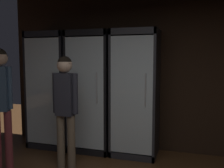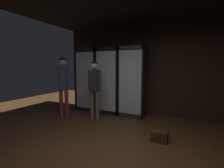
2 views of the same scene
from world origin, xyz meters
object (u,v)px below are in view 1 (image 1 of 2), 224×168
Objects in this scene: cooler_left at (92,92)px; shopper_near at (65,101)px; shopper_far at (1,94)px; cooler_center at (136,95)px; cooler_far_left at (53,91)px.

shopper_near is at bearing -92.80° from cooler_left.
shopper_near is at bearing 14.98° from shopper_far.
shopper_far is (-0.94, -1.16, 0.09)m from cooler_left.
cooler_center is at bearing 0.12° from cooler_left.
cooler_left is 1.00× the size of cooler_center.
cooler_left and cooler_center have the same top height.
cooler_left is 0.78m from cooler_center.
cooler_far_left reaches higher than shopper_near.
cooler_left is at bearing -179.88° from cooler_center.
cooler_left is 1.26× the size of shopper_near.
cooler_left reaches higher than shopper_near.
cooler_center is 1.18× the size of shopper_far.
cooler_left reaches higher than shopper_far.
cooler_far_left is 0.78m from cooler_left.
shopper_near is at bearing -131.91° from cooler_center.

